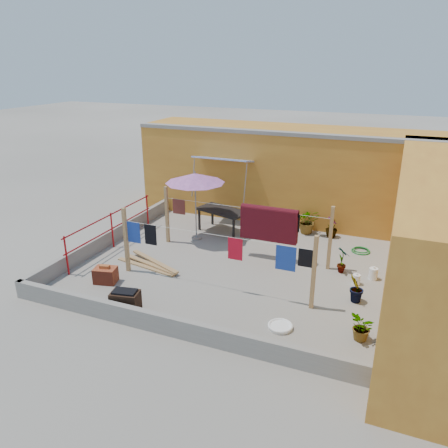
{
  "coord_description": "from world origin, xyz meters",
  "views": [
    {
      "loc": [
        3.98,
        -10.29,
        5.38
      ],
      "look_at": [
        -0.38,
        0.3,
        1.07
      ],
      "focal_mm": 35.0,
      "sensor_mm": 36.0,
      "label": 1
    }
  ],
  "objects_px": {
    "water_jug_a": "(373,274)",
    "green_hose": "(361,251)",
    "brick_stack": "(106,275)",
    "plant_back_a": "(308,221)",
    "outdoor_table": "(223,212)",
    "water_jug_b": "(356,279)",
    "patio_umbrella": "(195,178)",
    "brazier": "(126,302)",
    "white_basin": "(280,326)"
  },
  "relations": [
    {
      "from": "water_jug_a",
      "to": "green_hose",
      "type": "distance_m",
      "value": 1.76
    },
    {
      "from": "brick_stack",
      "to": "plant_back_a",
      "type": "bearing_deg",
      "value": 52.93
    },
    {
      "from": "outdoor_table",
      "to": "water_jug_b",
      "type": "xyz_separation_m",
      "value": [
        4.55,
        -2.05,
        -0.57
      ]
    },
    {
      "from": "water_jug_a",
      "to": "patio_umbrella",
      "type": "bearing_deg",
      "value": 172.26
    },
    {
      "from": "brazier",
      "to": "water_jug_a",
      "type": "height_order",
      "value": "brazier"
    },
    {
      "from": "green_hose",
      "to": "water_jug_b",
      "type": "bearing_deg",
      "value": -87.25
    },
    {
      "from": "brazier",
      "to": "plant_back_a",
      "type": "xyz_separation_m",
      "value": [
        2.75,
        6.4,
        0.15
      ]
    },
    {
      "from": "brazier",
      "to": "green_hose",
      "type": "xyz_separation_m",
      "value": [
        4.57,
        5.52,
        -0.24
      ]
    },
    {
      "from": "patio_umbrella",
      "to": "green_hose",
      "type": "bearing_deg",
      "value": 10.69
    },
    {
      "from": "water_jug_b",
      "to": "green_hose",
      "type": "relative_size",
      "value": 0.55
    },
    {
      "from": "patio_umbrella",
      "to": "water_jug_b",
      "type": "relative_size",
      "value": 7.94
    },
    {
      "from": "brazier",
      "to": "white_basin",
      "type": "height_order",
      "value": "brazier"
    },
    {
      "from": "brick_stack",
      "to": "water_jug_b",
      "type": "bearing_deg",
      "value": 21.45
    },
    {
      "from": "outdoor_table",
      "to": "plant_back_a",
      "type": "distance_m",
      "value": 2.83
    },
    {
      "from": "white_basin",
      "to": "green_hose",
      "type": "xyz_separation_m",
      "value": [
        1.16,
        4.79,
        -0.01
      ]
    },
    {
      "from": "brick_stack",
      "to": "water_jug_b",
      "type": "relative_size",
      "value": 2.07
    },
    {
      "from": "white_basin",
      "to": "water_jug_a",
      "type": "xyz_separation_m",
      "value": [
        1.64,
        3.1,
        0.11
      ]
    },
    {
      "from": "patio_umbrella",
      "to": "brick_stack",
      "type": "xyz_separation_m",
      "value": [
        -0.87,
        -3.55,
        -1.78
      ]
    },
    {
      "from": "plant_back_a",
      "to": "patio_umbrella",
      "type": "bearing_deg",
      "value": -150.2
    },
    {
      "from": "white_basin",
      "to": "outdoor_table",
      "type": "bearing_deg",
      "value": 125.03
    },
    {
      "from": "patio_umbrella",
      "to": "plant_back_a",
      "type": "relative_size",
      "value": 2.87
    },
    {
      "from": "patio_umbrella",
      "to": "brick_stack",
      "type": "height_order",
      "value": "patio_umbrella"
    },
    {
      "from": "outdoor_table",
      "to": "water_jug_b",
      "type": "bearing_deg",
      "value": -24.24
    },
    {
      "from": "outdoor_table",
      "to": "plant_back_a",
      "type": "bearing_deg",
      "value": 20.4
    },
    {
      "from": "patio_umbrella",
      "to": "green_hose",
      "type": "relative_size",
      "value": 4.4
    },
    {
      "from": "patio_umbrella",
      "to": "water_jug_a",
      "type": "height_order",
      "value": "patio_umbrella"
    },
    {
      "from": "brick_stack",
      "to": "water_jug_a",
      "type": "relative_size",
      "value": 1.77
    },
    {
      "from": "white_basin",
      "to": "plant_back_a",
      "type": "distance_m",
      "value": 5.73
    },
    {
      "from": "outdoor_table",
      "to": "brazier",
      "type": "bearing_deg",
      "value": -91.23
    },
    {
      "from": "green_hose",
      "to": "plant_back_a",
      "type": "distance_m",
      "value": 2.05
    },
    {
      "from": "green_hose",
      "to": "outdoor_table",
      "type": "bearing_deg",
      "value": -178.75
    },
    {
      "from": "brazier",
      "to": "water_jug_b",
      "type": "xyz_separation_m",
      "value": [
        4.67,
        3.37,
        -0.14
      ]
    },
    {
      "from": "water_jug_a",
      "to": "water_jug_b",
      "type": "bearing_deg",
      "value": -129.4
    },
    {
      "from": "patio_umbrella",
      "to": "outdoor_table",
      "type": "height_order",
      "value": "patio_umbrella"
    },
    {
      "from": "water_jug_a",
      "to": "plant_back_a",
      "type": "xyz_separation_m",
      "value": [
        -2.29,
        2.57,
        0.27
      ]
    },
    {
      "from": "patio_umbrella",
      "to": "green_hose",
      "type": "distance_m",
      "value": 5.46
    },
    {
      "from": "water_jug_a",
      "to": "white_basin",
      "type": "bearing_deg",
      "value": -117.82
    },
    {
      "from": "outdoor_table",
      "to": "water_jug_b",
      "type": "height_order",
      "value": "outdoor_table"
    },
    {
      "from": "water_jug_a",
      "to": "brick_stack",
      "type": "bearing_deg",
      "value": -156.18
    },
    {
      "from": "white_basin",
      "to": "water_jug_b",
      "type": "relative_size",
      "value": 1.76
    },
    {
      "from": "water_jug_b",
      "to": "green_hose",
      "type": "bearing_deg",
      "value": 92.75
    },
    {
      "from": "patio_umbrella",
      "to": "plant_back_a",
      "type": "height_order",
      "value": "patio_umbrella"
    },
    {
      "from": "white_basin",
      "to": "plant_back_a",
      "type": "xyz_separation_m",
      "value": [
        -0.66,
        5.68,
        0.38
      ]
    },
    {
      "from": "white_basin",
      "to": "brick_stack",
      "type": "bearing_deg",
      "value": 176.42
    },
    {
      "from": "outdoor_table",
      "to": "white_basin",
      "type": "distance_m",
      "value": 5.77
    },
    {
      "from": "water_jug_a",
      "to": "plant_back_a",
      "type": "relative_size",
      "value": 0.42
    },
    {
      "from": "outdoor_table",
      "to": "white_basin",
      "type": "xyz_separation_m",
      "value": [
        3.29,
        -4.7,
        -0.66
      ]
    },
    {
      "from": "white_basin",
      "to": "green_hose",
      "type": "height_order",
      "value": "white_basin"
    },
    {
      "from": "water_jug_a",
      "to": "plant_back_a",
      "type": "height_order",
      "value": "plant_back_a"
    },
    {
      "from": "brazier",
      "to": "plant_back_a",
      "type": "distance_m",
      "value": 6.97
    }
  ]
}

